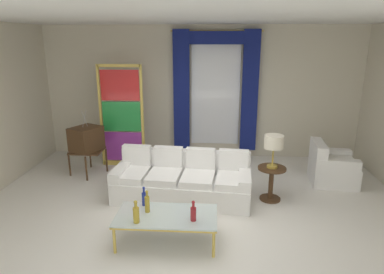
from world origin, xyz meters
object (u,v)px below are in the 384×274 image
at_px(round_side_table, 271,181).
at_px(coffee_table, 167,217).
at_px(bottle_ruby_flask, 147,203).
at_px(table_lamp_brass, 274,143).
at_px(bottle_amber_squat, 136,214).
at_px(armchair_white, 330,168).
at_px(couch_white_long, 183,181).
at_px(peacock_figurine, 134,161).
at_px(stained_glass_divider, 122,119).
at_px(bottle_crystal_tall, 144,198).
at_px(vintage_tv, 86,140).
at_px(bottle_blue_decanter, 193,213).

bearing_deg(round_side_table, coffee_table, -139.35).
bearing_deg(bottle_ruby_flask, table_lamp_brass, 35.11).
height_order(bottle_amber_squat, round_side_table, bottle_amber_squat).
distance_m(bottle_ruby_flask, armchair_white, 3.83).
height_order(couch_white_long, peacock_figurine, couch_white_long).
bearing_deg(table_lamp_brass, bottle_ruby_flask, -144.89).
relative_size(couch_white_long, bottle_ruby_flask, 7.44).
distance_m(stained_glass_divider, round_side_table, 3.40).
xyz_separation_m(bottle_crystal_tall, bottle_ruby_flask, (0.08, -0.19, 0.02)).
bearing_deg(armchair_white, table_lamp_brass, -146.56).
relative_size(bottle_crystal_tall, stained_glass_divider, 0.13).
bearing_deg(vintage_tv, bottle_amber_squat, -58.01).
distance_m(couch_white_long, bottle_amber_squat, 1.69).
height_order(bottle_amber_squat, peacock_figurine, bottle_amber_squat).
distance_m(couch_white_long, bottle_crystal_tall, 1.25).
distance_m(bottle_crystal_tall, bottle_amber_squat, 0.47).
relative_size(bottle_blue_decanter, peacock_figurine, 0.48).
bearing_deg(round_side_table, stained_glass_divider, 153.43).
bearing_deg(peacock_figurine, bottle_crystal_tall, -73.28).
bearing_deg(stained_glass_divider, bottle_ruby_flask, -68.98).
bearing_deg(round_side_table, vintage_tv, 165.19).
relative_size(stained_glass_divider, table_lamp_brass, 3.86).
distance_m(bottle_crystal_tall, peacock_figurine, 2.39).
relative_size(peacock_figurine, round_side_table, 1.01).
distance_m(couch_white_long, bottle_blue_decanter, 1.56).
relative_size(couch_white_long, bottle_blue_decanter, 8.41).
bearing_deg(table_lamp_brass, peacock_figurine, 156.86).
bearing_deg(couch_white_long, peacock_figurine, 134.93).
xyz_separation_m(coffee_table, round_side_table, (1.62, 1.39, -0.02)).
height_order(bottle_blue_decanter, table_lamp_brass, table_lamp_brass).
bearing_deg(bottle_amber_squat, bottle_ruby_flask, 72.57).
xyz_separation_m(stained_glass_divider, peacock_figurine, (0.32, -0.35, -0.84)).
height_order(couch_white_long, bottle_ruby_flask, couch_white_long).
bearing_deg(stained_glass_divider, bottle_blue_decanter, -60.12).
xyz_separation_m(vintage_tv, stained_glass_divider, (0.61, 0.54, 0.33)).
bearing_deg(table_lamp_brass, bottle_blue_decanter, -129.41).
distance_m(peacock_figurine, round_side_table, 2.89).
bearing_deg(bottle_amber_squat, peacock_figurine, 103.81).
height_order(couch_white_long, vintage_tv, vintage_tv).
height_order(peacock_figurine, round_side_table, round_side_table).
distance_m(armchair_white, round_side_table, 1.51).
relative_size(bottle_blue_decanter, vintage_tv, 0.21).
distance_m(bottle_blue_decanter, round_side_table, 1.97).
bearing_deg(bottle_crystal_tall, peacock_figurine, 106.72).
relative_size(stained_glass_divider, peacock_figurine, 3.67).
bearing_deg(table_lamp_brass, couch_white_long, 179.82).
distance_m(coffee_table, round_side_table, 2.13).
bearing_deg(stained_glass_divider, bottle_amber_squat, -72.23).
xyz_separation_m(armchair_white, stained_glass_divider, (-4.23, 0.65, 0.77)).
distance_m(vintage_tv, table_lamp_brass, 3.71).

